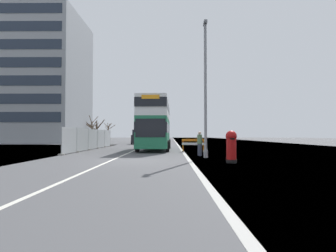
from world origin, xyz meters
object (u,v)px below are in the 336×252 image
at_px(red_pillar_postbox, 231,145).
at_px(car_receding_mid, 144,137).
at_px(pedestrian_at_kerb, 200,144).
at_px(roadworks_barrier, 193,144).
at_px(car_receding_far, 164,136).
at_px(lamppost_foreground, 205,93).
at_px(car_oncoming_near, 138,137).
at_px(double_decker_bus, 155,124).

bearing_deg(red_pillar_postbox, car_receding_mid, 101.74).
bearing_deg(pedestrian_at_kerb, roadworks_barrier, 91.44).
bearing_deg(car_receding_far, roadworks_barrier, -84.74).
bearing_deg(lamppost_foreground, roadworks_barrier, 92.99).
bearing_deg(red_pillar_postbox, roadworks_barrier, 97.44).
bearing_deg(car_oncoming_near, car_receding_mid, 89.86).
height_order(car_oncoming_near, car_receding_far, car_receding_far).
xyz_separation_m(car_oncoming_near, pedestrian_at_kerb, (7.13, -25.86, -0.20)).
relative_size(double_decker_bus, red_pillar_postbox, 6.38).
height_order(double_decker_bus, car_receding_far, double_decker_bus).
relative_size(double_decker_bus, car_receding_mid, 2.72).
distance_m(lamppost_foreground, roadworks_barrier, 7.13).
xyz_separation_m(double_decker_bus, car_receding_far, (0.08, 32.98, -1.43)).
distance_m(double_decker_bus, car_receding_far, 33.01).
height_order(double_decker_bus, roadworks_barrier, double_decker_bus).
bearing_deg(red_pillar_postbox, lamppost_foreground, 105.23).
height_order(red_pillar_postbox, roadworks_barrier, red_pillar_postbox).
relative_size(double_decker_bus, car_oncoming_near, 2.55).
bearing_deg(roadworks_barrier, lamppost_foreground, -87.01).
distance_m(car_receding_far, pedestrian_at_kerb, 40.99).
xyz_separation_m(roadworks_barrier, pedestrian_at_kerb, (0.11, -4.49, 0.14)).
xyz_separation_m(red_pillar_postbox, car_receding_far, (-4.61, 46.01, 0.19)).
xyz_separation_m(lamppost_foreground, roadworks_barrier, (-0.32, 6.22, -3.47)).
relative_size(roadworks_barrier, car_oncoming_near, 0.45).
bearing_deg(lamppost_foreground, red_pillar_postbox, -74.77).
relative_size(car_oncoming_near, pedestrian_at_kerb, 2.49).
xyz_separation_m(red_pillar_postbox, pedestrian_at_kerb, (-1.15, 5.17, -0.07)).
distance_m(car_oncoming_near, pedestrian_at_kerb, 26.83).
distance_m(red_pillar_postbox, pedestrian_at_kerb, 5.29).
bearing_deg(double_decker_bus, car_oncoming_near, 101.28).
xyz_separation_m(double_decker_bus, red_pillar_postbox, (4.69, -13.02, -1.62)).
bearing_deg(pedestrian_at_kerb, lamppost_foreground, -83.00).
height_order(car_receding_mid, pedestrian_at_kerb, car_receding_mid).
bearing_deg(lamppost_foreground, car_receding_mid, 101.40).
bearing_deg(car_receding_far, car_oncoming_near, -103.78).
distance_m(lamppost_foreground, car_receding_far, 42.83).
xyz_separation_m(lamppost_foreground, car_oncoming_near, (-7.35, 27.59, -3.14)).
bearing_deg(double_decker_bus, roadworks_barrier, -44.44).
height_order(car_oncoming_near, car_receding_mid, car_receding_mid).
xyz_separation_m(lamppost_foreground, car_receding_far, (-3.67, 42.56, -3.07)).
relative_size(red_pillar_postbox, pedestrian_at_kerb, 0.99).
xyz_separation_m(roadworks_barrier, car_receding_mid, (-7.00, 30.10, 0.38)).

